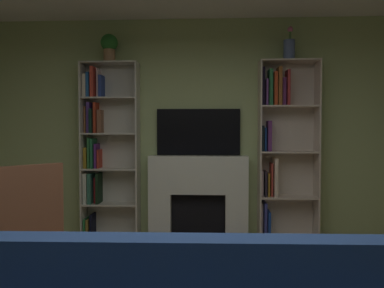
% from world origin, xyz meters
% --- Properties ---
extents(wall_back_accent, '(5.55, 0.06, 2.75)m').
position_xyz_m(wall_back_accent, '(0.00, 2.67, 1.38)').
color(wall_back_accent, '#A6B97A').
rests_on(wall_back_accent, ground_plane).
extents(fireplace, '(1.32, 0.50, 1.05)m').
position_xyz_m(fireplace, '(0.00, 2.54, 0.55)').
color(fireplace, white).
rests_on(fireplace, ground_plane).
extents(tv, '(1.04, 0.06, 0.57)m').
position_xyz_m(tv, '(0.00, 2.61, 1.34)').
color(tv, black).
rests_on(tv, fireplace).
extents(bookshelf_left, '(0.71, 0.26, 2.20)m').
position_xyz_m(bookshelf_left, '(-1.18, 2.55, 1.13)').
color(bookshelf_left, beige).
rests_on(bookshelf_left, ground_plane).
extents(bookshelf_right, '(0.71, 0.29, 2.20)m').
position_xyz_m(bookshelf_right, '(1.01, 2.54, 1.15)').
color(bookshelf_right, beige).
rests_on(bookshelf_right, ground_plane).
extents(potted_plant, '(0.21, 0.21, 0.34)m').
position_xyz_m(potted_plant, '(-1.09, 2.49, 2.40)').
color(potted_plant, '#9F7550').
rests_on(potted_plant, bookshelf_left).
extents(vase_with_flowers, '(0.14, 0.14, 0.40)m').
position_xyz_m(vase_with_flowers, '(1.09, 2.49, 2.34)').
color(vase_with_flowers, '#54689C').
rests_on(vase_with_flowers, bookshelf_right).
extents(armchair, '(0.85, 0.86, 1.09)m').
position_xyz_m(armchair, '(-1.43, 0.83, 0.54)').
color(armchair, brown).
rests_on(armchair, ground_plane).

